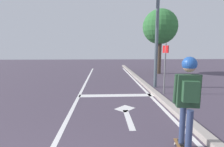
{
  "coord_description": "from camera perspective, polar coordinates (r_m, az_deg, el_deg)",
  "views": [
    {
      "loc": [
        1.48,
        -0.82,
        1.93
      ],
      "look_at": [
        1.79,
        5.2,
        1.06
      ],
      "focal_mm": 28.13,
      "sensor_mm": 36.0,
      "label": 1
    }
  ],
  "objects": [
    {
      "name": "lane_line_curbside",
      "position": [
        7.35,
        12.47,
        -7.22
      ],
      "size": [
        0.12,
        20.0,
        0.01
      ],
      "primitive_type": "cube",
      "color": "white",
      "rests_on": "ground"
    },
    {
      "name": "lane_line_center",
      "position": [
        7.16,
        -10.88,
        -7.57
      ],
      "size": [
        0.12,
        20.0,
        0.01
      ],
      "primitive_type": "cube",
      "color": "white",
      "rests_on": "ground"
    },
    {
      "name": "roadside_tree",
      "position": [
        13.97,
        15.37,
        14.32
      ],
      "size": [
        2.58,
        2.58,
        4.82
      ],
      "color": "brown",
      "rests_on": "ground"
    },
    {
      "name": "skater",
      "position": [
        3.38,
        23.48,
        -5.51
      ],
      "size": [
        0.47,
        0.63,
        1.71
      ],
      "color": "navy",
      "rests_on": "skateboard"
    },
    {
      "name": "traffic_signal_mast",
      "position": [
        8.9,
        7.85,
        21.55
      ],
      "size": [
        4.19,
        0.34,
        5.63
      ],
      "color": "#515E67",
      "rests_on": "ground"
    },
    {
      "name": "street_sign_post",
      "position": [
        7.66,
        16.89,
        3.91
      ],
      "size": [
        0.1,
        0.44,
        2.14
      ],
      "color": "slate",
      "rests_on": "ground"
    },
    {
      "name": "stop_bar",
      "position": [
        7.29,
        1.44,
        -7.13
      ],
      "size": [
        3.07,
        0.4,
        0.01
      ],
      "primitive_type": "cube",
      "color": "white",
      "rests_on": "ground"
    },
    {
      "name": "lane_arrow_head",
      "position": [
        5.79,
        4.19,
        -11.27
      ],
      "size": [
        0.71,
        0.71,
        0.01
      ],
      "primitive_type": "cube",
      "rotation": [
        0.0,
        0.0,
        0.79
      ],
      "color": "white",
      "rests_on": "ground"
    },
    {
      "name": "curb_strip",
      "position": [
        7.4,
        14.36,
        -6.64
      ],
      "size": [
        0.24,
        24.0,
        0.14
      ],
      "primitive_type": "cube",
      "color": "#A39890",
      "rests_on": "ground"
    },
    {
      "name": "lane_arrow_stem",
      "position": [
        5.01,
        5.43,
        -14.49
      ],
      "size": [
        0.16,
        1.4,
        0.01
      ],
      "primitive_type": "cube",
      "color": "white",
      "rests_on": "ground"
    }
  ]
}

